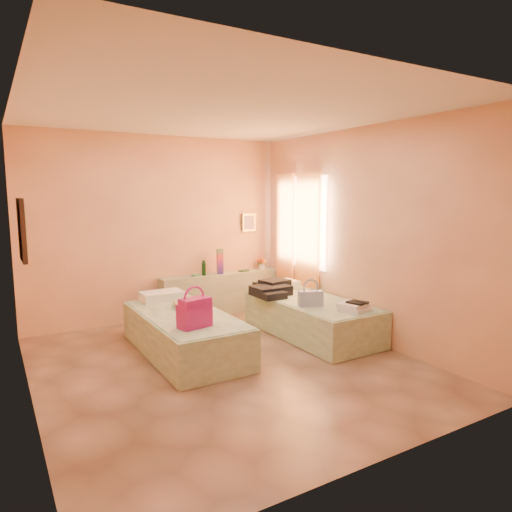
{
  "coord_description": "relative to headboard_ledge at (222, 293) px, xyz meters",
  "views": [
    {
      "loc": [
        -2.25,
        -4.46,
        1.96
      ],
      "look_at": [
        0.88,
        0.85,
        1.09
      ],
      "focal_mm": 32.0,
      "sensor_mm": 36.0,
      "label": 1
    }
  ],
  "objects": [
    {
      "name": "water_bottle",
      "position": [
        -0.33,
        -0.03,
        0.44
      ],
      "size": [
        0.08,
        0.08,
        0.23
      ],
      "primitive_type": "cylinder",
      "rotation": [
        0.0,
        0.0,
        0.32
      ],
      "color": "#163D1B",
      "rests_on": "headboard_ledge"
    },
    {
      "name": "bed_right",
      "position": [
        0.52,
        -1.7,
        -0.08
      ],
      "size": [
        0.91,
        2.0,
        0.5
      ],
      "primitive_type": "cube",
      "rotation": [
        0.0,
        0.0,
        0.0
      ],
      "color": "beige",
      "rests_on": "ground"
    },
    {
      "name": "small_dish",
      "position": [
        -0.46,
        -0.01,
        0.34
      ],
      "size": [
        0.16,
        0.16,
        0.03
      ],
      "primitive_type": "cylinder",
      "rotation": [
        0.0,
        0.0,
        -0.35
      ],
      "color": "#4A8763",
      "rests_on": "headboard_ledge"
    },
    {
      "name": "room_walls",
      "position": [
        -0.77,
        -1.53,
        1.46
      ],
      "size": [
        4.02,
        4.51,
        2.81
      ],
      "color": "#F9BA84",
      "rests_on": "ground"
    },
    {
      "name": "khaki_garment",
      "position": [
        -1.07,
        -1.18,
        0.2
      ],
      "size": [
        0.38,
        0.33,
        0.06
      ],
      "primitive_type": "cube",
      "rotation": [
        0.0,
        0.0,
        -0.22
      ],
      "color": "tan",
      "rests_on": "bed_left"
    },
    {
      "name": "ground",
      "position": [
        -0.98,
        -2.1,
        -0.33
      ],
      "size": [
        4.5,
        4.5,
        0.0
      ],
      "primitive_type": "plane",
      "color": "#A47F62",
      "rests_on": "ground"
    },
    {
      "name": "green_book",
      "position": [
        0.39,
        -0.04,
        0.34
      ],
      "size": [
        0.18,
        0.16,
        0.03
      ],
      "primitive_type": "cube",
      "rotation": [
        0.0,
        0.0,
        0.31
      ],
      "color": "#25452C",
      "rests_on": "headboard_ledge"
    },
    {
      "name": "headboard_ledge",
      "position": [
        0.0,
        0.0,
        0.0
      ],
      "size": [
        2.05,
        0.3,
        0.65
      ],
      "primitive_type": "cube",
      "color": "#AAB695",
      "rests_on": "ground"
    },
    {
      "name": "clothes_pile",
      "position": [
        0.24,
        -1.18,
        0.26
      ],
      "size": [
        0.59,
        0.59,
        0.17
      ],
      "primitive_type": "cube",
      "rotation": [
        0.0,
        0.0,
        0.04
      ],
      "color": "black",
      "rests_on": "bed_right"
    },
    {
      "name": "rainbow_box",
      "position": [
        -0.05,
        -0.04,
        0.53
      ],
      "size": [
        0.1,
        0.1,
        0.4
      ],
      "primitive_type": "cube",
      "rotation": [
        0.0,
        0.0,
        -0.14
      ],
      "color": "#B41671",
      "rests_on": "headboard_ledge"
    },
    {
      "name": "flower_vase",
      "position": [
        0.77,
        0.01,
        0.44
      ],
      "size": [
        0.23,
        0.23,
        0.23
      ],
      "primitive_type": "cube",
      "rotation": [
        0.0,
        0.0,
        0.35
      ],
      "color": "white",
      "rests_on": "headboard_ledge"
    },
    {
      "name": "bed_left",
      "position": [
        -1.25,
        -1.5,
        -0.08
      ],
      "size": [
        0.91,
        2.0,
        0.5
      ],
      "primitive_type": "cube",
      "rotation": [
        0.0,
        0.0,
        0.0
      ],
      "color": "beige",
      "rests_on": "ground"
    },
    {
      "name": "towel_stack",
      "position": [
        0.63,
        -2.44,
        0.23
      ],
      "size": [
        0.43,
        0.39,
        0.1
      ],
      "primitive_type": "cube",
      "rotation": [
        0.0,
        0.0,
        0.31
      ],
      "color": "white",
      "rests_on": "bed_right"
    },
    {
      "name": "magenta_handbag",
      "position": [
        -1.35,
        -2.08,
        0.34
      ],
      "size": [
        0.38,
        0.26,
        0.33
      ],
      "primitive_type": "cube",
      "rotation": [
        0.0,
        0.0,
        0.19
      ],
      "color": "#B41671",
      "rests_on": "bed_left"
    },
    {
      "name": "sandal_pair",
      "position": [
        0.63,
        -2.49,
        0.29
      ],
      "size": [
        0.22,
        0.25,
        0.02
      ],
      "primitive_type": "cube",
      "rotation": [
        0.0,
        0.0,
        0.28
      ],
      "color": "black",
      "rests_on": "towel_stack"
    },
    {
      "name": "blue_handbag",
      "position": [
        0.3,
        -1.97,
        0.27
      ],
      "size": [
        0.34,
        0.24,
        0.2
      ],
      "primitive_type": "cube",
      "rotation": [
        0.0,
        0.0,
        -0.4
      ],
      "color": "#405B9A",
      "rests_on": "bed_right"
    }
  ]
}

